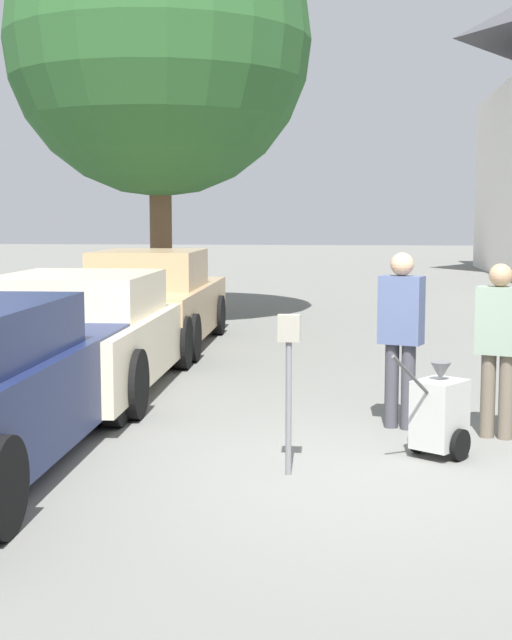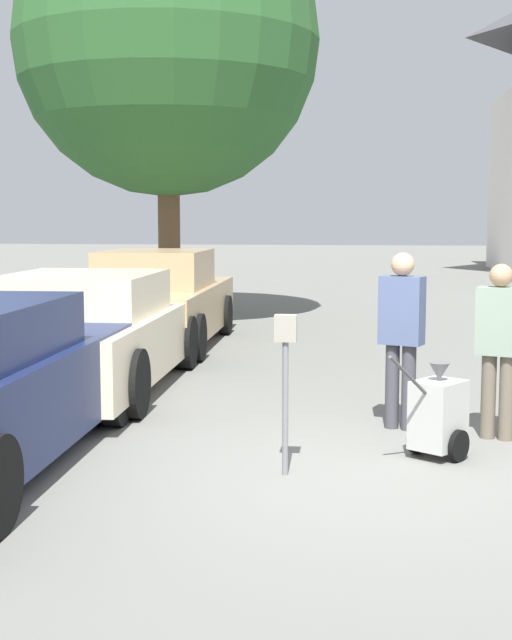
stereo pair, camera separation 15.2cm
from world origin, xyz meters
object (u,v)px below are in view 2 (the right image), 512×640
object	(u,v)px
parked_car_cream	(88,334)
parking_meter	(285,364)
person_supervisor	(499,340)
equipment_cart	(438,414)
person_worker	(401,329)
parked_car_tan	(158,302)

from	to	relation	value
parked_car_cream	parking_meter	distance (m)	4.31
person_supervisor	equipment_cart	world-z (taller)	person_supervisor
parked_car_cream	person_worker	xyz separation A→B (m)	(3.72, -1.59, 0.32)
parked_car_tan	parking_meter	bearing A→B (deg)	-70.09
parking_meter	person_supervisor	distance (m)	2.37
parked_car_cream	parked_car_tan	distance (m)	3.70
person_supervisor	parked_car_cream	bearing A→B (deg)	-3.39
parked_car_tan	person_worker	bearing A→B (deg)	-56.23
parked_car_tan	equipment_cart	xyz separation A→B (m)	(4.01, -6.33, -0.34)
parked_car_cream	person_supervisor	xyz separation A→B (m)	(4.62, -1.89, 0.27)
person_supervisor	parked_car_tan	bearing A→B (deg)	-31.55
parked_car_cream	parked_car_tan	xyz separation A→B (m)	(0.00, 3.70, 0.04)
parked_car_tan	equipment_cart	world-z (taller)	parked_car_tan
person_supervisor	person_worker	bearing A→B (deg)	0.47
parked_car_tan	equipment_cart	bearing A→B (deg)	-58.97
parked_car_cream	parking_meter	world-z (taller)	parked_car_cream
parking_meter	person_supervisor	size ratio (longest dim) A/B	0.79
person_supervisor	equipment_cart	xyz separation A→B (m)	(-0.61, -0.74, -0.56)
parked_car_cream	person_worker	size ratio (longest dim) A/B	2.86
parking_meter	person_worker	xyz separation A→B (m)	(0.99, 1.73, 0.08)
parked_car_tan	person_supervisor	world-z (taller)	person_supervisor
parking_meter	person_supervisor	world-z (taller)	person_supervisor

